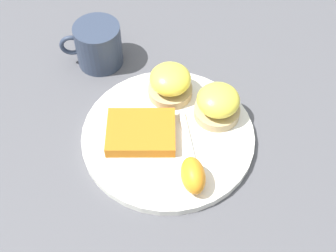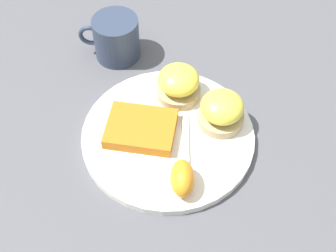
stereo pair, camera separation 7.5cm
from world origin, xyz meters
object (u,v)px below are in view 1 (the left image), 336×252
(fork, at_px, (181,109))
(cup, at_px, (98,45))
(orange_wedge, at_px, (193,175))
(hashbrown_patty, at_px, (141,131))
(sandwich_benedict_left, at_px, (218,104))
(sandwich_benedict_right, at_px, (170,83))

(fork, xyz_separation_m, cup, (0.13, -0.15, 0.02))
(orange_wedge, bearing_deg, hashbrown_patty, -54.42)
(sandwich_benedict_left, xyz_separation_m, cup, (0.19, -0.16, -0.00))
(hashbrown_patty, bearing_deg, cup, -71.84)
(orange_wedge, height_order, fork, orange_wedge)
(fork, bearing_deg, orange_wedge, 89.97)
(sandwich_benedict_left, relative_size, fork, 0.34)
(hashbrown_patty, height_order, fork, hashbrown_patty)
(sandwich_benedict_left, xyz_separation_m, sandwich_benedict_right, (0.07, -0.05, 0.00))
(hashbrown_patty, xyz_separation_m, fork, (-0.07, -0.04, -0.01))
(sandwich_benedict_right, distance_m, cup, 0.16)
(sandwich_benedict_right, bearing_deg, cup, -42.12)
(sandwich_benedict_left, bearing_deg, sandwich_benedict_right, -37.30)
(hashbrown_patty, distance_m, fork, 0.08)
(orange_wedge, xyz_separation_m, fork, (-0.00, -0.14, -0.02))
(fork, bearing_deg, sandwich_benedict_left, 164.77)
(cup, bearing_deg, sandwich_benedict_left, 139.61)
(fork, distance_m, cup, 0.20)
(sandwich_benedict_right, relative_size, hashbrown_patty, 0.70)
(sandwich_benedict_right, xyz_separation_m, fork, (-0.01, 0.04, -0.03))
(sandwich_benedict_right, xyz_separation_m, cup, (0.12, -0.11, -0.00))
(cup, bearing_deg, fork, 132.11)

